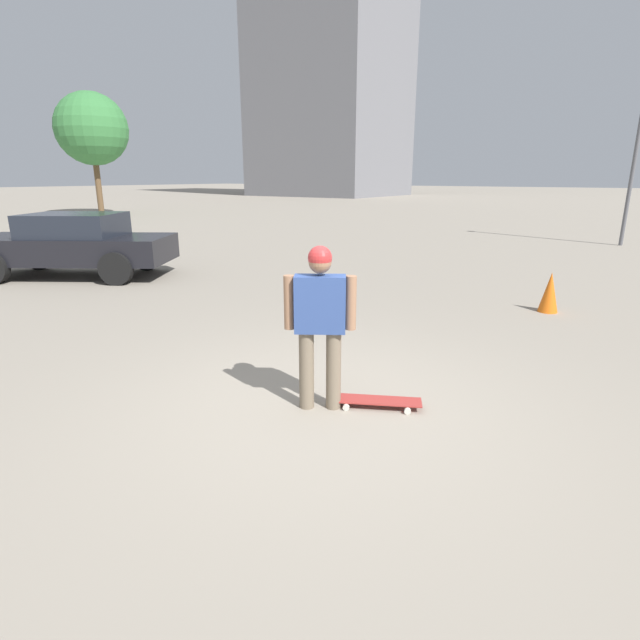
% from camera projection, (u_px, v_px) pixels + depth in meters
% --- Properties ---
extents(ground_plane, '(220.00, 220.00, 0.00)m').
position_uv_depth(ground_plane, '(320.00, 407.00, 4.86)').
color(ground_plane, gray).
extents(person, '(0.42, 0.58, 1.57)m').
position_uv_depth(person, '(320.00, 316.00, 4.60)').
color(person, '#7A6B56').
rests_on(person, ground_plane).
extents(skateboard, '(0.58, 0.86, 0.08)m').
position_uv_depth(skateboard, '(377.00, 401.00, 4.85)').
color(skateboard, '#A5332D').
rests_on(skateboard, ground_plane).
extents(car_parked_near, '(3.69, 4.47, 1.39)m').
position_uv_depth(car_parked_near, '(73.00, 244.00, 10.97)').
color(car_parked_near, black).
rests_on(car_parked_near, ground_plane).
extents(building_block_distant, '(13.42, 14.78, 36.05)m').
position_uv_depth(building_block_distant, '(331.00, 24.00, 53.96)').
color(building_block_distant, slate).
rests_on(building_block_distant, ground_plane).
extents(tree_distant, '(3.92, 3.92, 6.66)m').
position_uv_depth(tree_distant, '(92.00, 129.00, 27.67)').
color(tree_distant, brown).
rests_on(tree_distant, ground_plane).
extents(traffic_cone, '(0.31, 0.31, 0.66)m').
position_uv_depth(traffic_cone, '(550.00, 292.00, 8.18)').
color(traffic_cone, orange).
rests_on(traffic_cone, ground_plane).
extents(lamp_post, '(0.28, 0.28, 6.04)m').
position_uv_depth(lamp_post, '(639.00, 130.00, 15.24)').
color(lamp_post, '#59595E').
rests_on(lamp_post, ground_plane).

